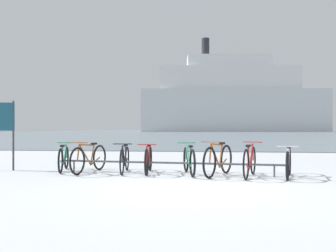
# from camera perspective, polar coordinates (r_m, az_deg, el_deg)

# --- Properties ---
(ground) EXTENTS (80.00, 132.00, 0.08)m
(ground) POSITION_cam_1_polar(r_m,az_deg,el_deg) (60.92, 5.80, -1.21)
(ground) COLOR silver
(bike_rack) EXTENTS (5.54, 0.62, 0.31)m
(bike_rack) POSITION_cam_1_polar(r_m,az_deg,el_deg) (8.98, 0.06, -5.82)
(bike_rack) COLOR #4C5156
(bike_rack) RESTS_ON ground
(bicycle_0) EXTENTS (0.53, 1.58, 0.74)m
(bicycle_0) POSITION_cam_1_polar(r_m,az_deg,el_deg) (9.96, -15.98, -4.88)
(bicycle_0) COLOR black
(bicycle_0) RESTS_ON ground
(bicycle_1) EXTENTS (0.53, 1.74, 0.79)m
(bicycle_1) POSITION_cam_1_polar(r_m,az_deg,el_deg) (9.52, -12.23, -4.97)
(bicycle_1) COLOR black
(bicycle_1) RESTS_ON ground
(bicycle_2) EXTENTS (0.46, 1.61, 0.76)m
(bicycle_2) POSITION_cam_1_polar(r_m,az_deg,el_deg) (9.30, -6.79, -5.15)
(bicycle_2) COLOR black
(bicycle_2) RESTS_ON ground
(bicycle_3) EXTENTS (0.46, 1.61, 0.75)m
(bicycle_3) POSITION_cam_1_polar(r_m,az_deg,el_deg) (9.18, -3.08, -5.27)
(bicycle_3) COLOR black
(bicycle_3) RESTS_ON ground
(bicycle_4) EXTENTS (0.51, 1.60, 0.77)m
(bicycle_4) POSITION_cam_1_polar(r_m,az_deg,el_deg) (8.91, 3.30, -5.38)
(bicycle_4) COLOR black
(bicycle_4) RESTS_ON ground
(bicycle_5) EXTENTS (0.77, 1.63, 0.83)m
(bicycle_5) POSITION_cam_1_polar(r_m,az_deg,el_deg) (8.74, 7.87, -5.28)
(bicycle_5) COLOR black
(bicycle_5) RESTS_ON ground
(bicycle_6) EXTENTS (0.59, 1.64, 0.81)m
(bicycle_6) POSITION_cam_1_polar(r_m,az_deg,el_deg) (8.68, 12.65, -5.40)
(bicycle_6) COLOR black
(bicycle_6) RESTS_ON ground
(bicycle_7) EXTENTS (0.56, 1.57, 0.74)m
(bicycle_7) POSITION_cam_1_polar(r_m,az_deg,el_deg) (8.86, 18.30, -5.48)
(bicycle_7) COLOR black
(bicycle_7) RESTS_ON ground
(info_sign) EXTENTS (0.55, 0.15, 1.86)m
(info_sign) POSITION_cam_1_polar(r_m,az_deg,el_deg) (10.65, -24.27, 0.37)
(info_sign) COLOR #33383D
(info_sign) RESTS_ON ground
(ferry_ship) EXTENTS (43.28, 13.99, 22.01)m
(ferry_ship) POSITION_cam_1_polar(r_m,az_deg,el_deg) (87.56, 9.82, 4.00)
(ferry_ship) COLOR silver
(ferry_ship) RESTS_ON ground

